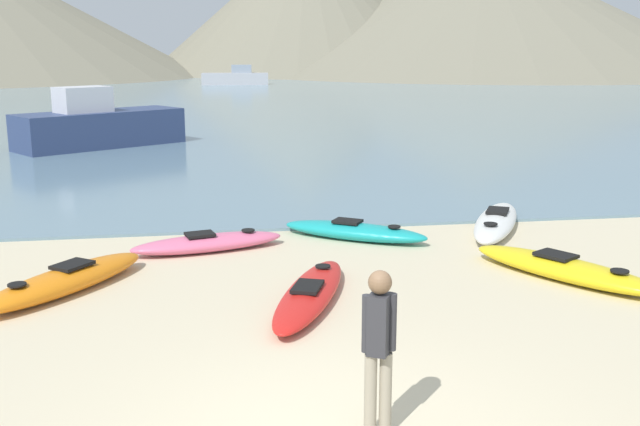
% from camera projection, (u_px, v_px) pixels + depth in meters
% --- Properties ---
extents(bay_water, '(160.00, 70.00, 0.06)m').
position_uv_depth(bay_water, '(217.00, 101.00, 48.52)').
color(bay_water, slate).
rests_on(bay_water, ground_plane).
extents(far_hill_midright, '(40.76, 40.76, 17.42)m').
position_uv_depth(far_hill_midright, '(307.00, 4.00, 95.66)').
color(far_hill_midright, gray).
rests_on(far_hill_midright, ground_plane).
extents(far_hill_right, '(64.67, 64.67, 15.83)m').
position_uv_depth(far_hill_right, '(483.00, 10.00, 96.43)').
color(far_hill_right, gray).
rests_on(far_hill_right, ground_plane).
extents(kayak_on_sand_1, '(2.85, 1.35, 0.35)m').
position_uv_depth(kayak_on_sand_1, '(208.00, 243.00, 13.41)').
color(kayak_on_sand_1, '#E5668C').
rests_on(kayak_on_sand_1, ground_plane).
extents(kayak_on_sand_2, '(2.33, 3.44, 0.39)m').
position_uv_depth(kayak_on_sand_2, '(496.00, 222.00, 14.91)').
color(kayak_on_sand_2, white).
rests_on(kayak_on_sand_2, ground_plane).
extents(kayak_on_sand_4, '(1.81, 3.29, 0.32)m').
position_uv_depth(kayak_on_sand_4, '(310.00, 293.00, 10.73)').
color(kayak_on_sand_4, red).
rests_on(kayak_on_sand_4, ground_plane).
extents(kayak_on_sand_5, '(2.48, 2.96, 0.41)m').
position_uv_depth(kayak_on_sand_5, '(65.00, 280.00, 11.18)').
color(kayak_on_sand_5, orange).
rests_on(kayak_on_sand_5, ground_plane).
extents(kayak_on_sand_6, '(2.38, 3.23, 0.38)m').
position_uv_depth(kayak_on_sand_6, '(564.00, 269.00, 11.81)').
color(kayak_on_sand_6, yellow).
rests_on(kayak_on_sand_6, ground_plane).
extents(kayak_on_sand_7, '(2.78, 2.13, 0.37)m').
position_uv_depth(kayak_on_sand_7, '(354.00, 231.00, 14.21)').
color(kayak_on_sand_7, teal).
rests_on(kayak_on_sand_7, ground_plane).
extents(person_near_foreground, '(0.33, 0.28, 1.62)m').
position_uv_depth(person_near_foreground, '(379.00, 342.00, 6.93)').
color(person_near_foreground, gray).
rests_on(person_near_foreground, ground_plane).
extents(moored_boat_0, '(6.08, 1.88, 1.78)m').
position_uv_depth(moored_boat_0, '(236.00, 78.00, 67.92)').
color(moored_boat_0, '#B2B2B7').
rests_on(moored_boat_0, bay_water).
extents(moored_boat_2, '(5.92, 4.90, 2.14)m').
position_uv_depth(moored_boat_2, '(98.00, 126.00, 26.58)').
color(moored_boat_2, navy).
rests_on(moored_boat_2, bay_water).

